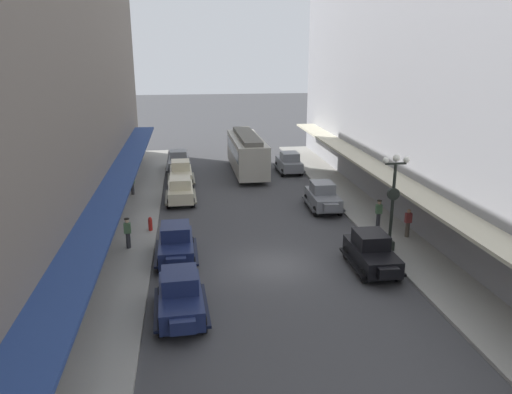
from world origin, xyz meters
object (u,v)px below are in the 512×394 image
Objects in this scene: parked_car_4 at (180,295)px; lamp_post_with_clock at (393,199)px; parked_car_2 at (180,190)px; streetcar at (247,152)px; parked_car_3 at (179,161)px; pedestrian_2 at (379,213)px; parked_car_6 at (181,172)px; pedestrian_0 at (408,223)px; fire_hydrant at (150,224)px; pedestrian_3 at (128,233)px; parked_car_7 at (323,196)px; pedestrian_1 at (132,183)px; parked_car_5 at (289,162)px; parked_car_0 at (371,251)px; parked_car_1 at (176,243)px.

lamp_post_with_clock is (10.92, 5.02, 2.04)m from parked_car_4.
streetcar is (5.70, 7.95, 0.96)m from parked_car_2.
parked_car_3 is 2.55× the size of pedestrian_2.
pedestrian_0 is (12.79, -14.10, 0.05)m from parked_car_6.
parked_car_4 is 9.99m from fire_hydrant.
pedestrian_0 is at bearing -1.95° from pedestrian_3.
pedestrian_1 is at bearing 159.24° from parked_car_7.
pedestrian_3 is (-12.12, -16.00, 0.07)m from parked_car_5.
pedestrian_1 is at bearing 131.48° from parked_car_0.
parked_car_5 is at bearing 68.20° from parked_car_4.
parked_car_2 is 15.58m from pedestrian_0.
parked_car_1 reaches higher than pedestrian_1.
parked_car_4 is at bearing -144.00° from pedestrian_2.
pedestrian_1 reaches higher than fire_hydrant.
pedestrian_2 is at bearing 77.86° from lamp_post_with_clock.
parked_car_1 is 18.87m from streetcar.
parked_car_5 is 10.53m from parked_car_7.
streetcar is 16.28m from pedestrian_2.
parked_car_5 is at bearing 95.10° from lamp_post_with_clock.
pedestrian_3 is (-8.44, -16.32, -0.89)m from streetcar.
parked_car_5 is at bearing 99.11° from pedestrian_2.
parked_car_0 is 12.89m from fire_hydrant.
parked_car_7 is 6.84m from pedestrian_0.
fire_hydrant is at bearing 174.34° from pedestrian_2.
parked_car_4 is 24.24m from streetcar.
parked_car_3 is at bearing 90.68° from parked_car_4.
pedestrian_3 reaches higher than pedestrian_0.
streetcar is 5.76× the size of pedestrian_1.
pedestrian_0 is at bearing -47.80° from parked_car_6.
parked_car_7 is 4.80m from pedestrian_2.
pedestrian_2 and pedestrian_3 have the same top height.
pedestrian_3 is at bearing -117.35° from streetcar.
pedestrian_1 is at bearing 101.51° from parked_car_4.
parked_car_3 is (-9.51, 21.87, 0.00)m from parked_car_0.
fire_hydrant is (-1.83, 9.81, -0.38)m from parked_car_4.
parked_car_6 is at bearing 78.58° from pedestrian_3.
fire_hydrant is at bearing 110.68° from parked_car_1.
pedestrian_3 is (-2.56, 1.59, 0.07)m from parked_car_1.
parked_car_2 is 9.43m from parked_car_3.
parked_car_1 is 2.56× the size of pedestrian_3.
lamp_post_with_clock is 19.33m from pedestrian_1.
lamp_post_with_clock reaches higher than pedestrian_3.
parked_car_5 is at bearing -4.88° from streetcar.
parked_car_3 is 25.04m from parked_car_4.
parked_car_2 reaches higher than fire_hydrant.
parked_car_2 reaches higher than pedestrian_3.
parked_car_6 is 2.61× the size of pedestrian_0.
lamp_post_with_clock is (11.22, -20.02, 2.04)m from parked_car_3.
lamp_post_with_clock reaches higher than fire_hydrant.
parked_car_1 is at bearing -143.86° from parked_car_7.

